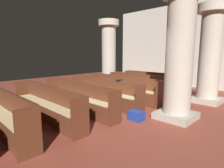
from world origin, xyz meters
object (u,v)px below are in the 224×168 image
pew_row_5 (46,103)px  kneeler_box_blue (136,116)px  pew_row_4 (79,96)px  pillar_aisle_side (210,53)px  hymn_book (119,80)px  pillar_far_side (109,53)px  pew_row_6 (2,111)px  pew_row_2 (124,87)px  pillar_aisle_rear (180,53)px  lectern (177,81)px  pew_row_0 (154,82)px  pew_row_1 (140,84)px  pew_row_3 (104,91)px

pew_row_5 → kneeler_box_blue: pew_row_5 is taller
pew_row_4 → pillar_aisle_side: size_ratio=0.92×
pillar_aisle_side → hymn_book: size_ratio=17.86×
pew_row_5 → pillar_far_side: size_ratio=0.92×
pew_row_6 → kneeler_box_blue: 3.32m
pew_row_2 → pew_row_4: 2.15m
pillar_aisle_side → pillar_aisle_rear: same height
pew_row_6 → lectern: 7.50m
pew_row_2 → pew_row_6: bearing=-90.0°
pew_row_2 → pew_row_6: (0.00, -4.31, 0.00)m
pillar_far_side → hymn_book: (2.99, -2.42, -0.91)m
pillar_far_side → lectern: 3.77m
pew_row_0 → pillar_aisle_side: (2.48, -0.29, 1.35)m
pew_row_4 → pillar_aisle_side: pillar_aisle_side is taller
pew_row_4 → lectern: (0.68, 5.32, -0.03)m
hymn_book → kneeler_box_blue: bearing=-27.5°
pillar_aisle_side → hymn_book: (-1.92, -2.75, -0.91)m
pew_row_1 → pew_row_2: 1.08m
pillar_aisle_rear → pillar_aisle_side: bearing=90.0°
hymn_book → pew_row_3: bearing=-161.2°
pew_row_1 → kneeler_box_blue: size_ratio=8.15×
pew_row_5 → pillar_aisle_rear: 3.85m
pew_row_1 → pew_row_5: size_ratio=1.00×
pillar_far_side → kneeler_box_blue: size_ratio=8.88×
pew_row_1 → pillar_far_side: pillar_far_side is taller
pew_row_4 → kneeler_box_blue: pew_row_4 is taller
pillar_aisle_side → pillar_far_side: (-4.91, -0.33, 0.00)m
pew_row_3 → kneeler_box_blue: 1.85m
pew_row_1 → pew_row_3: size_ratio=1.00×
pew_row_0 → pew_row_5: same height
pew_row_3 → hymn_book: hymn_book is taller
pew_row_6 → lectern: size_ratio=2.99×
pew_row_1 → pew_row_4: same height
lectern → kneeler_box_blue: (1.08, -4.67, -0.33)m
pew_row_2 → lectern: 3.23m
lectern → kneeler_box_blue: bearing=-77.0°
pew_row_1 → pillar_far_side: (-2.43, 0.46, 1.35)m
pew_row_0 → pew_row_2: (0.00, -2.15, 0.00)m
pew_row_1 → lectern: 2.19m
pew_row_4 → pew_row_2: bearing=90.0°
pillar_far_side → hymn_book: 3.95m
pew_row_2 → pew_row_5: bearing=-90.0°
pew_row_0 → pillar_aisle_rear: 3.96m
pew_row_6 → pew_row_1: bearing=90.0°
pew_row_5 → pew_row_6: same height
hymn_book → pillar_aisle_side: bearing=55.1°
pew_row_3 → kneeler_box_blue: (1.76, -0.43, -0.36)m
pew_row_1 → pillar_far_side: 2.82m
pillar_aisle_side → pillar_far_side: 4.92m
pillar_far_side → pew_row_5: bearing=-63.0°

